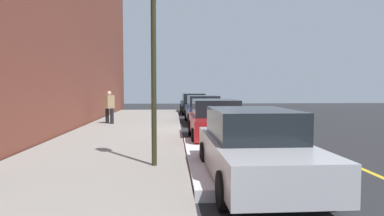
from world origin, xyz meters
name	(u,v)px	position (x,y,z in m)	size (l,w,h in m)	color
ground_plane	(205,134)	(0.00, 0.00, 0.00)	(56.00, 56.00, 0.00)	#28282B
sidewalk	(126,133)	(0.00, -3.30, 0.07)	(28.00, 4.60, 0.15)	gray
lane_stripe_centre	(280,134)	(0.00, 3.20, 0.00)	(28.00, 0.14, 0.01)	gold
snow_bank_curb	(198,159)	(5.50, -0.70, 0.11)	(6.12, 0.56, 0.22)	white
parked_car_black	(193,104)	(-11.59, 0.18, 0.76)	(4.75, 1.98, 1.51)	black
parked_car_navy	(203,109)	(-4.68, 0.31, 0.76)	(4.81, 1.96, 1.51)	black
parked_car_red	(215,120)	(1.66, 0.22, 0.76)	(4.45, 1.93, 1.51)	black
parked_car_silver	(254,147)	(7.41, 0.29, 0.76)	(4.62, 1.95, 1.51)	black
pedestrian_tan_coat	(109,106)	(-3.20, -4.55, 1.02)	(0.52, 0.49, 1.63)	black
traffic_light_pole	(153,30)	(6.33, -1.78, 3.27)	(0.35, 0.26, 4.64)	#2D2D19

